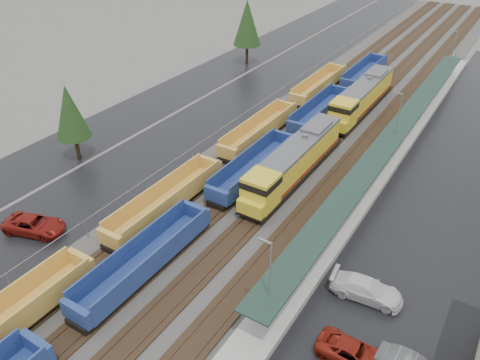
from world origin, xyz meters
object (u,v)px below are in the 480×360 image
object	(u,v)px
locomotive_trail	(361,98)
parked_car_west_c	(34,225)
parked_car_east_c	(367,289)
parked_car_east_b	(354,354)
well_string_yellow	(167,201)
well_string_blue	(207,207)
locomotive_lead	(293,163)

from	to	relation	value
locomotive_trail	parked_car_west_c	bearing A→B (deg)	-111.42
locomotive_trail	parked_car_east_c	bearing A→B (deg)	-69.10
locomotive_trail	parked_car_east_b	world-z (taller)	locomotive_trail
well_string_yellow	parked_car_west_c	world-z (taller)	well_string_yellow
well_string_yellow	parked_car_east_b	size ratio (longest dim) A/B	17.07
locomotive_trail	well_string_blue	world-z (taller)	locomotive_trail
locomotive_lead	well_string_yellow	size ratio (longest dim) A/B	0.22
locomotive_lead	parked_car_east_b	xyz separation A→B (m)	(13.92, -18.19, -1.65)
well_string_yellow	well_string_blue	bearing A→B (deg)	17.61
parked_car_east_c	parked_car_west_c	bearing A→B (deg)	100.80
locomotive_lead	well_string_yellow	world-z (taller)	locomotive_lead
locomotive_lead	well_string_yellow	xyz separation A→B (m)	(-8.00, -11.55, -1.16)
parked_car_east_b	parked_car_east_c	bearing A→B (deg)	11.78
locomotive_trail	well_string_yellow	bearing A→B (deg)	-103.81
well_string_blue	parked_car_east_b	world-z (taller)	well_string_blue
well_string_blue	parked_car_east_b	size ratio (longest dim) A/B	19.92
parked_car_west_c	locomotive_trail	bearing A→B (deg)	-40.01
well_string_blue	parked_car_east_c	bearing A→B (deg)	-6.21
well_string_blue	parked_car_west_c	distance (m)	16.17
locomotive_lead	well_string_blue	distance (m)	11.09
locomotive_trail	well_string_yellow	xyz separation A→B (m)	(-8.00, -32.55, -1.16)
locomotive_lead	locomotive_trail	world-z (taller)	same
parked_car_west_c	locomotive_lead	bearing A→B (deg)	-56.91
locomotive_lead	locomotive_trail	size ratio (longest dim) A/B	1.00
locomotive_lead	parked_car_east_b	distance (m)	22.97
locomotive_trail	well_string_yellow	world-z (taller)	locomotive_trail
locomotive_trail	parked_car_west_c	size ratio (longest dim) A/B	3.40
well_string_yellow	parked_car_east_b	xyz separation A→B (m)	(21.92, -6.64, -0.49)
locomotive_trail	parked_car_east_c	world-z (taller)	locomotive_trail
well_string_blue	parked_car_east_b	distance (m)	19.60
parked_car_east_c	locomotive_trail	bearing A→B (deg)	15.17
locomotive_trail	locomotive_lead	bearing A→B (deg)	-90.00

